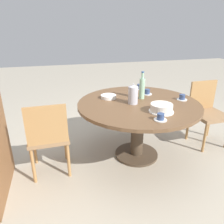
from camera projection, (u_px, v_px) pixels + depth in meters
The scene contains 12 objects.
ground_plane at pixel (136, 155), 2.80m from camera, with size 14.00×14.00×0.00m, color #B2A893.
dining_table at pixel (138, 113), 2.58m from camera, with size 1.42×1.42×0.71m.
chair_a at pixel (48, 136), 2.30m from camera, with size 0.43×0.43×0.85m.
chair_b at pixel (207, 111), 2.96m from camera, with size 0.43×0.43×0.85m.
coffee_pot at pixel (133, 94), 2.46m from camera, with size 0.11×0.11×0.24m.
water_bottle at pixel (142, 88), 2.62m from camera, with size 0.07×0.07×0.33m.
cake_main at pixel (161, 108), 2.24m from camera, with size 0.26×0.26×0.09m.
cup_a at pixel (147, 92), 2.82m from camera, with size 0.12×0.12×0.07m.
cup_b at pixel (139, 87), 3.05m from camera, with size 0.12×0.12×0.07m.
cup_c at pixel (182, 98), 2.61m from camera, with size 0.12×0.12×0.07m.
cup_d at pixel (161, 117), 2.06m from camera, with size 0.12×0.12×0.07m.
plate_stack at pixel (108, 97), 2.68m from camera, with size 0.19×0.19×0.04m.
Camera 1 is at (-2.23, 0.91, 1.56)m, focal length 35.00 mm.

